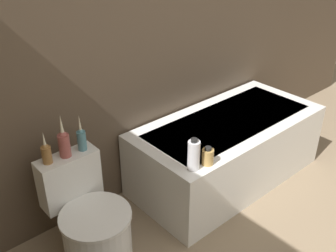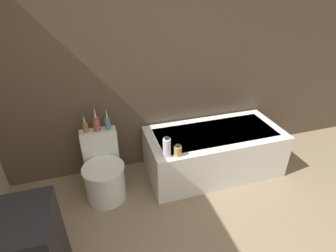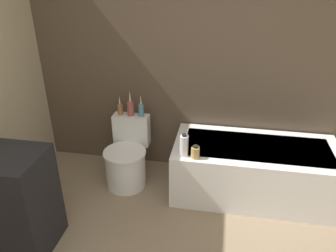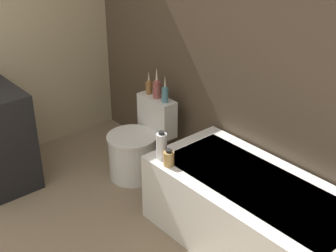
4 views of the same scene
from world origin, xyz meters
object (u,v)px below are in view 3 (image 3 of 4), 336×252
object	(u,v)px
vase_bronze	(141,109)
shampoo_bottle_tall	(184,145)
vase_silver	(130,107)
shampoo_bottle_short	(195,152)
vase_gold	(120,108)
bathtub	(254,170)
toilet	(127,160)

from	to	relation	value
vase_bronze	shampoo_bottle_tall	bearing A→B (deg)	-42.02
vase_silver	shampoo_bottle_short	distance (m)	0.89
vase_gold	vase_silver	size ratio (longest dim) A/B	0.75
vase_gold	shampoo_bottle_tall	world-z (taller)	vase_gold
bathtub	vase_gold	xyz separation A→B (m)	(-1.40, 0.19, 0.47)
vase_silver	shampoo_bottle_short	size ratio (longest dim) A/B	2.19
bathtub	vase_bronze	size ratio (longest dim) A/B	6.55
vase_gold	vase_bronze	size ratio (longest dim) A/B	0.86
shampoo_bottle_tall	shampoo_bottle_short	bearing A→B (deg)	-11.97
toilet	vase_bronze	world-z (taller)	vase_bronze
bathtub	vase_gold	size ratio (longest dim) A/B	7.62
bathtub	shampoo_bottle_tall	bearing A→B (deg)	-157.36
vase_gold	shampoo_bottle_short	xyz separation A→B (m)	(0.84, -0.49, -0.15)
bathtub	toilet	size ratio (longest dim) A/B	2.32
bathtub	shampoo_bottle_short	xyz separation A→B (m)	(-0.56, -0.30, 0.32)
shampoo_bottle_tall	vase_bronze	bearing A→B (deg)	137.98
vase_gold	vase_bronze	distance (m)	0.23
vase_silver	toilet	bearing A→B (deg)	-90.00
vase_silver	shampoo_bottle_tall	bearing A→B (deg)	-36.63
vase_bronze	vase_gold	bearing A→B (deg)	177.89
vase_gold	bathtub	bearing A→B (deg)	-7.75
bathtub	shampoo_bottle_short	size ratio (longest dim) A/B	12.43
vase_silver	vase_bronze	distance (m)	0.11
toilet	vase_silver	distance (m)	0.55
toilet	vase_gold	world-z (taller)	vase_gold
shampoo_bottle_short	toilet	bearing A→B (deg)	160.04
bathtub	shampoo_bottle_tall	distance (m)	0.81
toilet	bathtub	bearing A→B (deg)	1.54
bathtub	toilet	world-z (taller)	toilet
toilet	vase_gold	xyz separation A→B (m)	(-0.11, 0.23, 0.48)
vase_bronze	shampoo_bottle_short	distance (m)	0.80
vase_silver	shampoo_bottle_short	xyz separation A→B (m)	(0.73, -0.49, -0.17)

